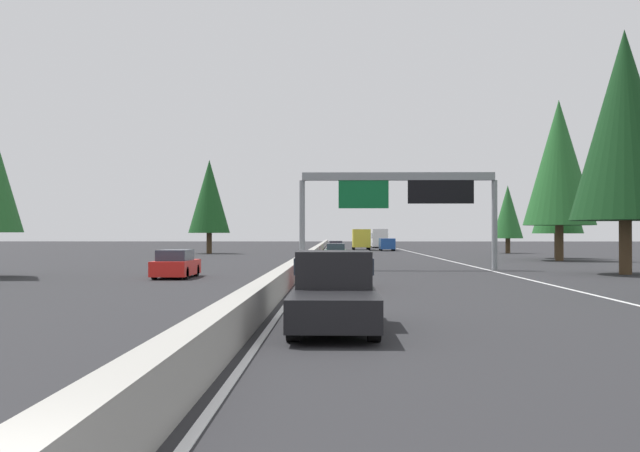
% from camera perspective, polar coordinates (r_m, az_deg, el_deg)
% --- Properties ---
extents(ground_plane, '(320.00, 320.00, 0.00)m').
position_cam_1_polar(ground_plane, '(63.75, -0.43, -2.69)').
color(ground_plane, '#262628').
extents(median_barrier, '(180.00, 0.56, 0.90)m').
position_cam_1_polar(median_barrier, '(83.73, -0.23, -1.89)').
color(median_barrier, '#9E9B93').
rests_on(median_barrier, ground).
extents(shoulder_stripe_right, '(160.00, 0.16, 0.01)m').
position_cam_1_polar(shoulder_stripe_right, '(74.34, 8.72, -2.39)').
color(shoulder_stripe_right, silver).
rests_on(shoulder_stripe_right, ground).
extents(shoulder_stripe_median, '(160.00, 0.16, 0.01)m').
position_cam_1_polar(shoulder_stripe_median, '(73.73, -0.00, -2.41)').
color(shoulder_stripe_median, silver).
rests_on(shoulder_stripe_median, ground).
extents(sign_gantry_overhead, '(0.50, 12.68, 6.23)m').
position_cam_1_polar(sign_gantry_overhead, '(46.77, 6.37, 2.65)').
color(sign_gantry_overhead, gray).
rests_on(sign_gantry_overhead, ground).
extents(pickup_far_left, '(5.60, 2.00, 1.86)m').
position_cam_1_polar(pickup_far_left, '(17.72, 1.09, -5.08)').
color(pickup_far_left, black).
rests_on(pickup_far_left, ground).
extents(sedan_distant_a, '(4.40, 1.80, 1.47)m').
position_cam_1_polar(sedan_distant_a, '(30.98, 1.23, -3.61)').
color(sedan_distant_a, maroon).
rests_on(sedan_distant_a, ground).
extents(sedan_mid_right, '(4.40, 1.80, 1.47)m').
position_cam_1_polar(sedan_mid_right, '(62.62, 1.24, -2.10)').
color(sedan_mid_right, '#2D6B38').
rests_on(sedan_mid_right, ground).
extents(sedan_distant_b, '(4.40, 1.80, 1.47)m').
position_cam_1_polar(sedan_distant_b, '(86.76, 1.25, -1.69)').
color(sedan_distant_b, maroon).
rests_on(sedan_distant_b, ground).
extents(box_truck_mid_left, '(8.50, 2.40, 2.95)m').
position_cam_1_polar(box_truck_mid_left, '(103.16, 3.24, -1.01)').
color(box_truck_mid_left, gold).
rests_on(box_truck_mid_left, ground).
extents(minivan_far_right, '(5.00, 1.95, 1.69)m').
position_cam_1_polar(minivan_far_right, '(99.19, 5.28, -1.40)').
color(minivan_far_right, '#1E4793').
rests_on(minivan_far_right, ground).
extents(bus_mid_center, '(11.50, 2.55, 3.10)m').
position_cam_1_polar(bus_mid_center, '(124.08, 4.60, -0.89)').
color(bus_mid_center, white).
rests_on(bus_mid_center, ground).
extents(oncoming_near, '(4.40, 1.80, 1.47)m').
position_cam_1_polar(oncoming_near, '(38.65, -11.26, -3.00)').
color(oncoming_near, red).
rests_on(oncoming_near, ground).
extents(conifer_right_near, '(6.13, 6.13, 13.94)m').
position_cam_1_polar(conifer_right_near, '(44.98, 22.83, 7.33)').
color(conifer_right_near, '#4C3823').
rests_on(conifer_right_near, ground).
extents(conifer_right_mid, '(6.09, 6.09, 13.84)m').
position_cam_1_polar(conifer_right_mid, '(65.71, 18.27, 4.75)').
color(conifer_right_mid, '#4C3823').
rests_on(conifer_right_mid, ground).
extents(conifer_right_far, '(4.69, 4.69, 10.65)m').
position_cam_1_polar(conifer_right_far, '(71.61, 18.16, 2.75)').
color(conifer_right_far, '#4C3823').
rests_on(conifer_right_far, ground).
extents(conifer_right_distant, '(3.56, 3.56, 8.09)m').
position_cam_1_polar(conifer_right_distant, '(88.99, 14.54, 1.07)').
color(conifer_right_distant, '#4C3823').
rests_on(conifer_right_distant, ground).
extents(conifer_left_mid, '(4.84, 4.84, 10.99)m').
position_cam_1_polar(conifer_left_mid, '(85.85, -8.70, 2.31)').
color(conifer_left_mid, '#4C3823').
rests_on(conifer_left_mid, ground).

